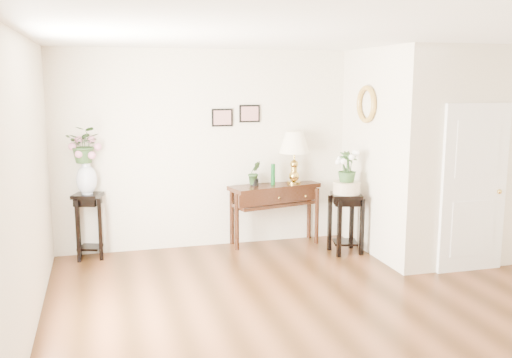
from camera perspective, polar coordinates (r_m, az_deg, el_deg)
name	(u,v)px	position (r m, az deg, el deg)	size (l,w,h in m)	color
floor	(340,311)	(6.15, 8.39, -12.94)	(6.00, 5.50, 0.02)	brown
ceiling	(347,35)	(5.69, 9.11, 14.06)	(6.00, 5.50, 0.02)	white
wall_back	(266,148)	(8.31, 1.00, 3.15)	(6.00, 0.02, 2.80)	silver
wall_left	(22,194)	(5.30, -22.38, -1.44)	(0.02, 5.50, 2.80)	silver
partition	(430,151)	(8.30, 17.04, 2.70)	(1.80, 1.95, 2.80)	silver
door	(474,189)	(7.53, 20.95, -0.90)	(0.90, 0.05, 2.10)	white
art_print_left	(222,118)	(8.09, -3.40, 6.15)	(0.30, 0.02, 0.25)	black
art_print_right	(250,114)	(8.18, -0.64, 6.56)	(0.30, 0.02, 0.25)	black
wall_ornament	(366,104)	(7.89, 10.96, 7.35)	(0.51, 0.51, 0.07)	gold
console_table	(274,214)	(8.33, 1.84, -3.54)	(1.32, 0.44, 0.88)	#3E1E14
table_lamp	(294,160)	(8.28, 3.84, 1.92)	(0.44, 0.44, 0.77)	gold
green_vase	(273,173)	(8.21, 1.72, 0.60)	(0.06, 0.06, 0.30)	#0D4619
potted_plant	(254,174)	(8.13, -0.17, 0.50)	(0.18, 0.15, 0.34)	#294822
plant_stand_a	(89,226)	(7.98, -16.35, -4.53)	(0.34, 0.34, 0.88)	black
porcelain_vase	(87,177)	(7.85, -16.59, 0.19)	(0.27, 0.27, 0.47)	silver
lily_arrangement	(85,145)	(7.79, -16.74, 3.24)	(0.44, 0.38, 0.49)	#294822
plant_stand_b	(346,223)	(8.00, 8.95, -4.39)	(0.39, 0.39, 0.84)	black
ceramic_bowl	(347,188)	(7.89, 9.05, -0.88)	(0.37, 0.37, 0.17)	beige
narcissus	(347,168)	(7.85, 9.10, 1.05)	(0.26, 0.26, 0.46)	#294822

